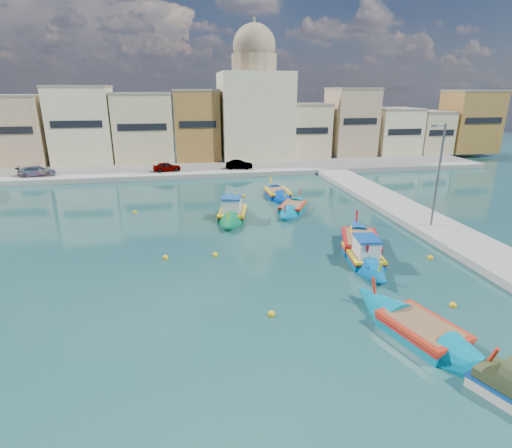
{
  "coord_description": "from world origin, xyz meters",
  "views": [
    {
      "loc": [
        -0.74,
        -19.76,
        10.24
      ],
      "look_at": [
        4.0,
        6.0,
        1.4
      ],
      "focal_mm": 28.0,
      "sensor_mm": 36.0,
      "label": 1
    }
  ],
  "objects_px": {
    "church_block": "(254,103)",
    "luzzu_cyan_south": "(422,333)",
    "luzzu_green": "(277,194)",
    "luzzu_blue_cabin": "(233,214)",
    "luzzu_cyan_mid": "(293,208)",
    "quay_street_lamp": "(437,175)",
    "luzzu_blue_south": "(360,244)",
    "luzzu_turquoise_cabin": "(363,256)"
  },
  "relations": [
    {
      "from": "luzzu_blue_cabin",
      "to": "luzzu_blue_south",
      "type": "xyz_separation_m",
      "value": [
        7.72,
        -8.14,
        -0.07
      ]
    },
    {
      "from": "luzzu_blue_south",
      "to": "luzzu_blue_cabin",
      "type": "bearing_deg",
      "value": 133.49
    },
    {
      "from": "luzzu_blue_cabin",
      "to": "luzzu_cyan_south",
      "type": "distance_m",
      "value": 19.36
    },
    {
      "from": "luzzu_turquoise_cabin",
      "to": "luzzu_blue_south",
      "type": "distance_m",
      "value": 2.29
    },
    {
      "from": "luzzu_blue_cabin",
      "to": "luzzu_blue_south",
      "type": "distance_m",
      "value": 11.22
    },
    {
      "from": "luzzu_turquoise_cabin",
      "to": "luzzu_cyan_mid",
      "type": "xyz_separation_m",
      "value": [
        -1.41,
        11.4,
        -0.08
      ]
    },
    {
      "from": "luzzu_turquoise_cabin",
      "to": "luzzu_green",
      "type": "relative_size",
      "value": 1.07
    },
    {
      "from": "luzzu_cyan_mid",
      "to": "luzzu_green",
      "type": "relative_size",
      "value": 0.97
    },
    {
      "from": "luzzu_cyan_south",
      "to": "luzzu_blue_cabin",
      "type": "bearing_deg",
      "value": 107.68
    },
    {
      "from": "luzzu_turquoise_cabin",
      "to": "luzzu_blue_cabin",
      "type": "xyz_separation_m",
      "value": [
        -6.93,
        10.28,
        0.04
      ]
    },
    {
      "from": "church_block",
      "to": "luzzu_turquoise_cabin",
      "type": "distance_m",
      "value": 39.18
    },
    {
      "from": "luzzu_cyan_mid",
      "to": "luzzu_cyan_south",
      "type": "height_order",
      "value": "luzzu_cyan_south"
    },
    {
      "from": "church_block",
      "to": "luzzu_green",
      "type": "distance_m",
      "value": 23.36
    },
    {
      "from": "church_block",
      "to": "quay_street_lamp",
      "type": "bearing_deg",
      "value": -77.65
    },
    {
      "from": "luzzu_blue_south",
      "to": "luzzu_cyan_mid",
      "type": "bearing_deg",
      "value": 103.35
    },
    {
      "from": "quay_street_lamp",
      "to": "luzzu_blue_south",
      "type": "relative_size",
      "value": 0.8
    },
    {
      "from": "luzzu_blue_south",
      "to": "quay_street_lamp",
      "type": "bearing_deg",
      "value": 18.27
    },
    {
      "from": "quay_street_lamp",
      "to": "church_block",
      "type": "bearing_deg",
      "value": 102.35
    },
    {
      "from": "luzzu_green",
      "to": "quay_street_lamp",
      "type": "bearing_deg",
      "value": -53.48
    },
    {
      "from": "luzzu_cyan_mid",
      "to": "luzzu_cyan_south",
      "type": "bearing_deg",
      "value": -88.97
    },
    {
      "from": "quay_street_lamp",
      "to": "luzzu_cyan_mid",
      "type": "height_order",
      "value": "quay_street_lamp"
    },
    {
      "from": "luzzu_green",
      "to": "church_block",
      "type": "bearing_deg",
      "value": 85.91
    },
    {
      "from": "church_block",
      "to": "luzzu_blue_south",
      "type": "height_order",
      "value": "church_block"
    },
    {
      "from": "luzzu_blue_cabin",
      "to": "luzzu_green",
      "type": "relative_size",
      "value": 1.09
    },
    {
      "from": "luzzu_cyan_south",
      "to": "luzzu_turquoise_cabin",
      "type": "bearing_deg",
      "value": 82.62
    },
    {
      "from": "luzzu_cyan_mid",
      "to": "luzzu_blue_cabin",
      "type": "bearing_deg",
      "value": -168.62
    },
    {
      "from": "church_block",
      "to": "luzzu_blue_cabin",
      "type": "bearing_deg",
      "value": -103.82
    },
    {
      "from": "luzzu_cyan_mid",
      "to": "luzzu_blue_south",
      "type": "bearing_deg",
      "value": -76.65
    },
    {
      "from": "luzzu_turquoise_cabin",
      "to": "luzzu_green",
      "type": "height_order",
      "value": "luzzu_turquoise_cabin"
    },
    {
      "from": "quay_street_lamp",
      "to": "luzzu_green",
      "type": "distance_m",
      "value": 15.67
    },
    {
      "from": "quay_street_lamp",
      "to": "luzzu_cyan_south",
      "type": "relative_size",
      "value": 0.91
    },
    {
      "from": "luzzu_blue_south",
      "to": "luzzu_cyan_south",
      "type": "distance_m",
      "value": 10.47
    },
    {
      "from": "luzzu_blue_cabin",
      "to": "luzzu_green",
      "type": "distance_m",
      "value": 8.19
    },
    {
      "from": "luzzu_turquoise_cabin",
      "to": "luzzu_cyan_mid",
      "type": "bearing_deg",
      "value": 97.05
    },
    {
      "from": "luzzu_blue_cabin",
      "to": "quay_street_lamp",
      "type": "bearing_deg",
      "value": -22.53
    },
    {
      "from": "luzzu_blue_cabin",
      "to": "luzzu_cyan_south",
      "type": "bearing_deg",
      "value": -72.32
    },
    {
      "from": "luzzu_blue_cabin",
      "to": "luzzu_cyan_mid",
      "type": "xyz_separation_m",
      "value": [
        5.52,
        1.11,
        -0.12
      ]
    },
    {
      "from": "quay_street_lamp",
      "to": "luzzu_green",
      "type": "bearing_deg",
      "value": 126.52
    },
    {
      "from": "quay_street_lamp",
      "to": "luzzu_cyan_south",
      "type": "distance_m",
      "value": 15.62
    },
    {
      "from": "church_block",
      "to": "luzzu_cyan_south",
      "type": "relative_size",
      "value": 2.17
    },
    {
      "from": "luzzu_turquoise_cabin",
      "to": "luzzu_blue_cabin",
      "type": "bearing_deg",
      "value": 123.99
    },
    {
      "from": "luzzu_blue_cabin",
      "to": "luzzu_cyan_south",
      "type": "height_order",
      "value": "luzzu_blue_cabin"
    }
  ]
}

